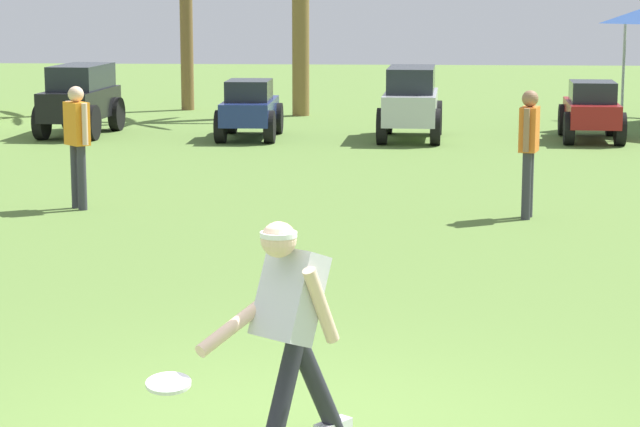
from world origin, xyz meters
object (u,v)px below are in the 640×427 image
(teammate_near_sideline, at_px, (77,135))
(teammate_midfield, at_px, (529,142))
(parked_car_slot_a, at_px, (80,97))
(parked_car_slot_d, at_px, (591,110))
(frisbee_in_flight, at_px, (169,383))
(frisbee_thrower, at_px, (290,324))
(parked_car_slot_c, at_px, (411,101))
(parked_car_slot_b, at_px, (250,108))

(teammate_near_sideline, relative_size, teammate_midfield, 1.00)
(parked_car_slot_a, bearing_deg, parked_car_slot_d, -1.69)
(teammate_near_sideline, bearing_deg, frisbee_in_flight, -72.23)
(frisbee_thrower, height_order, parked_car_slot_c, frisbee_thrower)
(teammate_midfield, height_order, parked_car_slot_a, teammate_midfield)
(frisbee_thrower, distance_m, parked_car_slot_b, 16.30)
(frisbee_in_flight, relative_size, teammate_near_sideline, 0.18)
(parked_car_slot_c, bearing_deg, teammate_midfield, -80.38)
(teammate_near_sideline, relative_size, parked_car_slot_c, 0.64)
(frisbee_thrower, relative_size, teammate_midfield, 0.92)
(frisbee_in_flight, distance_m, parked_car_slot_a, 17.70)
(frisbee_thrower, relative_size, parked_car_slot_d, 0.63)
(parked_car_slot_d, bearing_deg, parked_car_slot_c, -179.87)
(frisbee_thrower, xyz_separation_m, parked_car_slot_c, (0.77, 16.21, -0.08))
(parked_car_slot_b, relative_size, parked_car_slot_d, 0.98)
(frisbee_thrower, distance_m, parked_car_slot_d, 16.74)
(teammate_midfield, height_order, parked_car_slot_c, teammate_midfield)
(teammate_midfield, bearing_deg, parked_car_slot_b, 118.50)
(parked_car_slot_a, xyz_separation_m, parked_car_slot_b, (3.32, -0.37, -0.16))
(parked_car_slot_d, bearing_deg, teammate_midfield, -103.37)
(frisbee_in_flight, relative_size, parked_car_slot_b, 0.13)
(parked_car_slot_c, bearing_deg, parked_car_slot_d, 0.13)
(parked_car_slot_a, height_order, parked_car_slot_b, parked_car_slot_a)
(parked_car_slot_b, distance_m, parked_car_slot_d, 6.35)
(parked_car_slot_b, bearing_deg, frisbee_in_flight, -84.48)
(frisbee_thrower, bearing_deg, parked_car_slot_c, 87.26)
(frisbee_thrower, height_order, frisbee_in_flight, frisbee_thrower)
(frisbee_in_flight, height_order, parked_car_slot_b, parked_car_slot_b)
(frisbee_thrower, xyz_separation_m, parked_car_slot_b, (-2.24, 16.14, -0.24))
(teammate_midfield, bearing_deg, parked_car_slot_d, 76.63)
(frisbee_in_flight, bearing_deg, parked_car_slot_b, 95.52)
(parked_car_slot_a, xyz_separation_m, parked_car_slot_c, (6.34, -0.29, 0.00))
(parked_car_slot_a, bearing_deg, teammate_near_sideline, -75.60)
(parked_car_slot_b, bearing_deg, teammate_near_sideline, -98.79)
(teammate_near_sideline, distance_m, parked_car_slot_c, 8.97)
(frisbee_thrower, height_order, parked_car_slot_d, frisbee_thrower)
(teammate_midfield, bearing_deg, parked_car_slot_a, 132.33)
(frisbee_in_flight, xyz_separation_m, parked_car_slot_c, (1.41, 16.71, 0.14))
(frisbee_in_flight, bearing_deg, parked_car_slot_c, 85.18)
(frisbee_thrower, xyz_separation_m, parked_car_slot_d, (4.11, 16.22, -0.24))
(frisbee_thrower, xyz_separation_m, frisbee_in_flight, (-0.63, -0.50, -0.22))
(frisbee_thrower, height_order, parked_car_slot_b, frisbee_thrower)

